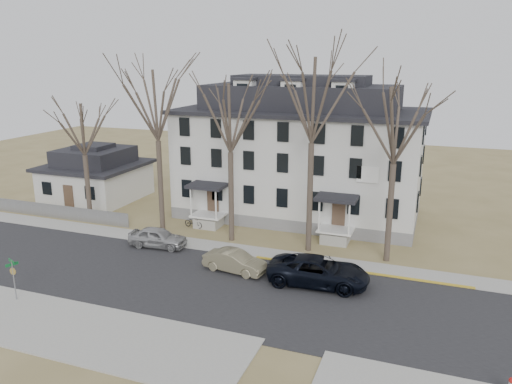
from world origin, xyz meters
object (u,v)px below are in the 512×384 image
at_px(small_house, 96,176).
at_px(tree_bungalow, 82,126).
at_px(car_silver, 158,238).
at_px(tree_mid_left, 230,113).
at_px(car_navy, 318,272).
at_px(bicycle_left, 193,223).
at_px(car_tan, 235,262).
at_px(tree_center, 313,94).
at_px(tree_far_left, 156,100).
at_px(street_sign, 13,273).
at_px(boarding_house, 300,154).
at_px(tree_mid_right, 397,120).

bearing_deg(small_house, tree_bungalow, -57.16).
bearing_deg(car_silver, tree_mid_left, -58.94).
xyz_separation_m(car_navy, bicycle_left, (-11.99, 6.79, -0.41)).
height_order(tree_mid_left, car_tan, tree_mid_left).
bearing_deg(tree_center, bicycle_left, 171.59).
distance_m(tree_bungalow, car_tan, 17.98).
distance_m(car_tan, car_navy, 5.50).
bearing_deg(tree_far_left, tree_center, 0.00).
bearing_deg(tree_bungalow, car_silver, -20.86).
bearing_deg(bicycle_left, street_sign, 175.89).
xyz_separation_m(boarding_house, tree_center, (3.00, -8.15, 5.71)).
bearing_deg(street_sign, tree_mid_right, 57.31).
relative_size(small_house, car_tan, 2.08).
bearing_deg(tree_far_left, car_tan, -32.17).
bearing_deg(boarding_house, street_sign, -116.54).
xyz_separation_m(tree_bungalow, car_tan, (15.48, -5.33, -7.43)).
height_order(tree_bungalow, street_sign, tree_bungalow).
bearing_deg(boarding_house, car_tan, -92.20).
xyz_separation_m(boarding_house, bicycle_left, (-7.01, -6.67, -4.93)).
bearing_deg(tree_center, tree_mid_right, 0.00).
bearing_deg(car_navy, tree_center, 17.39).
relative_size(small_house, tree_mid_right, 0.68).
distance_m(boarding_house, car_navy, 15.05).
height_order(tree_far_left, tree_bungalow, tree_far_left).
xyz_separation_m(boarding_house, car_tan, (-0.52, -13.49, -4.69)).
bearing_deg(car_tan, street_sign, 135.95).
bearing_deg(tree_mid_right, small_house, 167.73).
distance_m(small_house, car_tan, 22.69).
distance_m(tree_far_left, car_navy, 17.71).
height_order(tree_mid_left, car_navy, tree_mid_left).
height_order(small_house, tree_far_left, tree_far_left).
xyz_separation_m(boarding_house, street_sign, (-10.72, -21.46, -3.71)).
xyz_separation_m(tree_far_left, tree_center, (12.00, 0.00, 0.74)).
xyz_separation_m(tree_far_left, tree_mid_right, (17.50, 0.00, -0.74)).
height_order(tree_center, bicycle_left, tree_center).
bearing_deg(tree_mid_left, car_tan, -65.05).
relative_size(car_navy, street_sign, 2.45).
height_order(tree_far_left, tree_center, tree_center).
height_order(tree_bungalow, car_navy, tree_bungalow).
relative_size(tree_center, car_navy, 2.39).
xyz_separation_m(tree_center, car_navy, (1.98, -5.31, -10.23)).
relative_size(tree_mid_left, car_tan, 3.05).
height_order(small_house, street_sign, small_house).
relative_size(small_house, car_silver, 2.03).
xyz_separation_m(boarding_house, tree_bungalow, (-16.00, -8.15, 2.74)).
xyz_separation_m(tree_mid_left, car_tan, (2.48, -5.33, -8.91)).
xyz_separation_m(boarding_house, car_silver, (-7.48, -11.40, -4.65)).
distance_m(tree_mid_right, car_silver, 18.56).
bearing_deg(tree_bungalow, car_navy, -14.20).
bearing_deg(tree_center, street_sign, -135.87).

